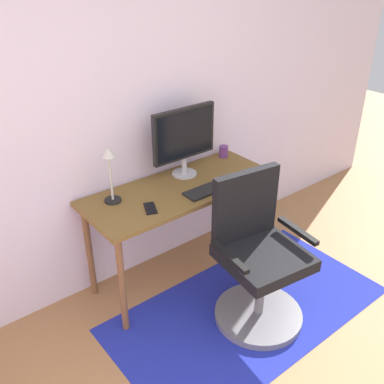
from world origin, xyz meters
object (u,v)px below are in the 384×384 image
(cell_phone, at_px, (150,208))
(desk_lamp, at_px, (110,168))
(monitor, at_px, (184,136))
(coffee_cup, at_px, (224,151))
(desk, at_px, (181,198))
(keyboard, at_px, (213,188))
(computer_mouse, at_px, (245,174))
(office_chair, at_px, (257,265))

(cell_phone, bearing_deg, desk_lamp, 143.75)
(monitor, distance_m, cell_phone, 0.61)
(coffee_cup, bearing_deg, cell_phone, -161.01)
(desk, distance_m, desk_lamp, 0.58)
(monitor, relative_size, coffee_cup, 5.59)
(keyboard, height_order, cell_phone, keyboard)
(keyboard, distance_m, computer_mouse, 0.31)
(coffee_cup, height_order, office_chair, office_chair)
(desk_lamp, bearing_deg, desk, -13.90)
(office_chair, bearing_deg, desk, 108.87)
(coffee_cup, bearing_deg, office_chair, -118.15)
(keyboard, height_order, desk_lamp, desk_lamp)
(keyboard, distance_m, coffee_cup, 0.55)
(monitor, bearing_deg, keyboard, -87.54)
(monitor, relative_size, keyboard, 1.18)
(office_chair, bearing_deg, monitor, 96.81)
(desk, distance_m, cell_phone, 0.36)
(keyboard, height_order, coffee_cup, coffee_cup)
(desk, xyz_separation_m, cell_phone, (-0.33, -0.12, 0.09))
(keyboard, bearing_deg, office_chair, -93.26)
(desk, bearing_deg, computer_mouse, -18.15)
(cell_phone, bearing_deg, coffee_cup, 42.61)
(desk, height_order, monitor, monitor)
(computer_mouse, bearing_deg, desk_lamp, 163.95)
(monitor, distance_m, computer_mouse, 0.52)
(coffee_cup, distance_m, office_chair, 1.02)
(monitor, height_order, desk_lamp, monitor)
(computer_mouse, height_order, coffee_cup, coffee_cup)
(monitor, distance_m, office_chair, 1.01)
(cell_phone, distance_m, desk_lamp, 0.36)
(keyboard, distance_m, cell_phone, 0.48)
(coffee_cup, bearing_deg, computer_mouse, -106.99)
(desk, distance_m, keyboard, 0.24)
(monitor, xyz_separation_m, desk_lamp, (-0.60, -0.02, -0.06))
(coffee_cup, height_order, cell_phone, coffee_cup)
(desk_lamp, bearing_deg, coffee_cup, 4.30)
(coffee_cup, height_order, desk_lamp, desk_lamp)
(desk, distance_m, monitor, 0.43)
(monitor, height_order, office_chair, monitor)
(monitor, bearing_deg, coffee_cup, 7.35)
(keyboard, relative_size, cell_phone, 3.07)
(cell_phone, distance_m, office_chair, 0.77)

